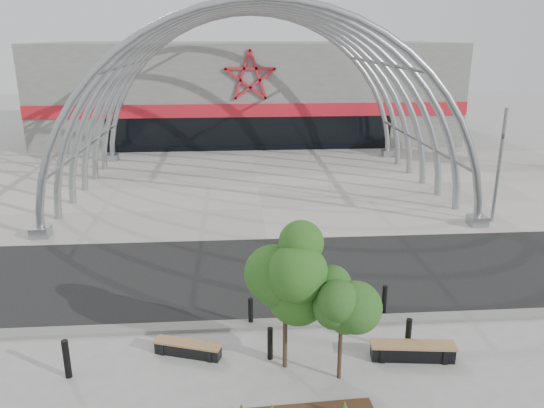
{
  "coord_description": "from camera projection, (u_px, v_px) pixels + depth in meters",
  "views": [
    {
      "loc": [
        -1.4,
        -14.7,
        8.59
      ],
      "look_at": [
        0.0,
        4.0,
        2.6
      ],
      "focal_mm": 35.0,
      "sensor_mm": 36.0,
      "label": 1
    }
  ],
  "objects": [
    {
      "name": "forecourt",
      "position": [
        258.0,
        187.0,
        31.39
      ],
      "size": [
        60.0,
        17.0,
        0.04
      ],
      "primitive_type": "cube",
      "color": "#A49F94",
      "rests_on": "ground"
    },
    {
      "name": "bollard_4",
      "position": [
        408.0,
        336.0,
        14.9
      ],
      "size": [
        0.17,
        0.17,
        1.04
      ],
      "primitive_type": "cylinder",
      "color": "black",
      "rests_on": "ground"
    },
    {
      "name": "bench_0",
      "position": [
        188.0,
        349.0,
        14.84
      ],
      "size": [
        1.97,
        1.01,
        0.4
      ],
      "color": "black",
      "rests_on": "ground"
    },
    {
      "name": "arena_building",
      "position": [
        247.0,
        89.0,
        47.24
      ],
      "size": [
        34.0,
        15.24,
        8.0
      ],
      "color": "slate",
      "rests_on": "ground"
    },
    {
      "name": "signal_pole",
      "position": [
        499.0,
        164.0,
        24.66
      ],
      "size": [
        0.27,
        0.78,
        5.47
      ],
      "color": "gray",
      "rests_on": "ground"
    },
    {
      "name": "street_tree_0",
      "position": [
        286.0,
        273.0,
        13.55
      ],
      "size": [
        1.71,
        1.71,
        3.89
      ],
      "color": "black",
      "rests_on": "ground"
    },
    {
      "name": "street_tree_1",
      "position": [
        342.0,
        299.0,
        13.23
      ],
      "size": [
        1.36,
        1.36,
        3.21
      ],
      "color": "black",
      "rests_on": "ground"
    },
    {
      "name": "ground",
      "position": [
        281.0,
        321.0,
        16.68
      ],
      "size": [
        140.0,
        140.0,
        0.0
      ],
      "primitive_type": "plane",
      "color": "gray",
      "rests_on": "ground"
    },
    {
      "name": "vault_canopy",
      "position": [
        258.0,
        187.0,
        31.39
      ],
      "size": [
        20.8,
        15.8,
        20.36
      ],
      "color": "gray",
      "rests_on": "ground"
    },
    {
      "name": "bollard_2",
      "position": [
        251.0,
        312.0,
        16.32
      ],
      "size": [
        0.15,
        0.15,
        0.92
      ],
      "primitive_type": "cylinder",
      "color": "black",
      "rests_on": "ground"
    },
    {
      "name": "road",
      "position": [
        273.0,
        273.0,
        20.0
      ],
      "size": [
        140.0,
        7.0,
        0.02
      ],
      "primitive_type": "cube",
      "color": "black",
      "rests_on": "ground"
    },
    {
      "name": "bollard_0",
      "position": [
        67.0,
        359.0,
        13.79
      ],
      "size": [
        0.17,
        0.17,
        1.09
      ],
      "primitive_type": "cylinder",
      "color": "black",
      "rests_on": "ground"
    },
    {
      "name": "kerb",
      "position": [
        282.0,
        323.0,
        16.42
      ],
      "size": [
        60.0,
        0.5,
        0.12
      ],
      "primitive_type": "cube",
      "color": "slate",
      "rests_on": "ground"
    },
    {
      "name": "bollard_1",
      "position": [
        270.0,
        343.0,
        14.6
      ],
      "size": [
        0.15,
        0.15,
        0.96
      ],
      "primitive_type": "cylinder",
      "color": "black",
      "rests_on": "ground"
    },
    {
      "name": "bench_1",
      "position": [
        412.0,
        352.0,
        14.65
      ],
      "size": [
        2.36,
        0.77,
        0.49
      ],
      "color": "black",
      "rests_on": "ground"
    },
    {
      "name": "bollard_3",
      "position": [
        384.0,
        299.0,
        17.03
      ],
      "size": [
        0.15,
        0.15,
        0.96
      ],
      "primitive_type": "cylinder",
      "color": "black",
      "rests_on": "ground"
    }
  ]
}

